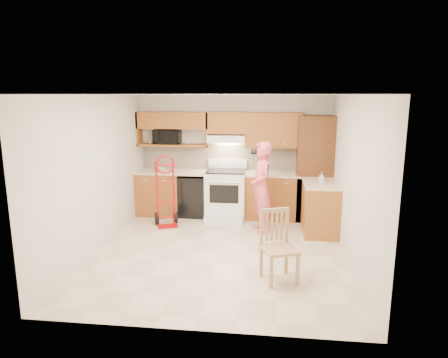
% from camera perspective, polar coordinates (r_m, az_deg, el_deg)
% --- Properties ---
extents(floor, '(4.00, 4.50, 0.02)m').
position_cam_1_polar(floor, '(6.61, -0.51, -10.36)').
color(floor, '#C3B296').
rests_on(floor, ground).
extents(ceiling, '(4.00, 4.50, 0.02)m').
position_cam_1_polar(ceiling, '(6.12, -0.55, 12.05)').
color(ceiling, white).
rests_on(ceiling, ground).
extents(wall_back, '(4.00, 0.02, 2.50)m').
position_cam_1_polar(wall_back, '(8.46, 1.38, 3.44)').
color(wall_back, silver).
rests_on(wall_back, ground).
extents(wall_front, '(4.00, 0.02, 2.50)m').
position_cam_1_polar(wall_front, '(4.08, -4.52, -5.88)').
color(wall_front, silver).
rests_on(wall_front, ground).
extents(wall_left, '(0.02, 4.50, 2.50)m').
position_cam_1_polar(wall_left, '(6.79, -17.62, 0.78)').
color(wall_left, silver).
rests_on(wall_left, ground).
extents(wall_right, '(0.02, 4.50, 2.50)m').
position_cam_1_polar(wall_right, '(6.32, 17.86, -0.03)').
color(wall_right, silver).
rests_on(wall_right, ground).
extents(backsplash, '(3.92, 0.03, 0.55)m').
position_cam_1_polar(backsplash, '(8.44, 1.37, 3.07)').
color(backsplash, beige).
rests_on(backsplash, wall_back).
extents(lower_cab_left, '(0.90, 0.60, 0.90)m').
position_cam_1_polar(lower_cab_left, '(8.59, -9.19, -2.02)').
color(lower_cab_left, '#965121').
rests_on(lower_cab_left, ground).
extents(dishwasher, '(0.60, 0.60, 0.85)m').
position_cam_1_polar(dishwasher, '(8.43, -4.27, -2.35)').
color(dishwasher, black).
rests_on(dishwasher, ground).
extents(lower_cab_right, '(1.14, 0.60, 0.90)m').
position_cam_1_polar(lower_cab_right, '(8.28, 6.89, -2.49)').
color(lower_cab_right, '#965121').
rests_on(lower_cab_right, ground).
extents(countertop_left, '(1.50, 0.63, 0.04)m').
position_cam_1_polar(countertop_left, '(8.42, -7.33, 1.02)').
color(countertop_left, beige).
rests_on(countertop_left, lower_cab_left).
extents(countertop_right, '(1.14, 0.63, 0.04)m').
position_cam_1_polar(countertop_right, '(8.17, 6.97, 0.71)').
color(countertop_right, beige).
rests_on(countertop_right, lower_cab_right).
extents(cab_return_right, '(0.60, 1.00, 0.90)m').
position_cam_1_polar(cab_return_right, '(7.56, 13.53, -4.12)').
color(cab_return_right, '#965121').
rests_on(cab_return_right, ground).
extents(countertop_return, '(0.63, 1.00, 0.04)m').
position_cam_1_polar(countertop_return, '(7.45, 13.70, -0.64)').
color(countertop_return, beige).
rests_on(countertop_return, cab_return_right).
extents(pantry_tall, '(0.70, 0.60, 2.10)m').
position_cam_1_polar(pantry_tall, '(8.20, 12.74, 1.46)').
color(pantry_tall, brown).
rests_on(pantry_tall, ground).
extents(upper_cab_left, '(1.50, 0.33, 0.34)m').
position_cam_1_polar(upper_cab_left, '(8.42, -7.30, 8.30)').
color(upper_cab_left, '#965121').
rests_on(upper_cab_left, wall_back).
extents(upper_shelf_mw, '(1.50, 0.33, 0.04)m').
position_cam_1_polar(upper_shelf_mw, '(8.46, -7.21, 4.85)').
color(upper_shelf_mw, '#965121').
rests_on(upper_shelf_mw, wall_back).
extents(upper_cab_center, '(0.76, 0.33, 0.44)m').
position_cam_1_polar(upper_cab_center, '(8.22, 0.45, 8.03)').
color(upper_cab_center, '#965121').
rests_on(upper_cab_center, wall_back).
extents(upper_cab_right, '(1.14, 0.33, 0.70)m').
position_cam_1_polar(upper_cab_right, '(8.18, 7.13, 6.94)').
color(upper_cab_right, '#965121').
rests_on(upper_cab_right, wall_back).
extents(range_hood, '(0.76, 0.46, 0.14)m').
position_cam_1_polar(range_hood, '(8.18, 0.40, 5.84)').
color(range_hood, white).
rests_on(range_hood, wall_back).
extents(knife_strip, '(0.40, 0.05, 0.29)m').
position_cam_1_polar(knife_strip, '(8.37, 5.11, 3.24)').
color(knife_strip, black).
rests_on(knife_strip, backsplash).
extents(microwave, '(0.55, 0.38, 0.30)m').
position_cam_1_polar(microwave, '(8.47, -8.08, 6.01)').
color(microwave, black).
rests_on(microwave, upper_shelf_mw).
extents(range, '(0.80, 1.05, 1.18)m').
position_cam_1_polar(range, '(8.15, 0.22, -1.62)').
color(range, white).
rests_on(range, ground).
extents(person, '(0.56, 0.70, 1.68)m').
position_cam_1_polar(person, '(7.34, 5.36, -1.18)').
color(person, '#E65661').
rests_on(person, ground).
extents(hand_truck, '(0.62, 0.60, 1.24)m').
position_cam_1_polar(hand_truck, '(7.75, -8.26, -2.20)').
color(hand_truck, '#B40C0D').
rests_on(hand_truck, ground).
extents(dining_chair, '(0.58, 0.60, 0.97)m').
position_cam_1_polar(dining_chair, '(5.52, 7.92, -9.55)').
color(dining_chair, tan).
rests_on(dining_chair, ground).
extents(soap_bottle, '(0.09, 0.09, 0.18)m').
position_cam_1_polar(soap_bottle, '(7.44, 13.73, 0.23)').
color(soap_bottle, white).
rests_on(soap_bottle, countertop_return).
extents(bowl, '(0.28, 0.28, 0.05)m').
position_cam_1_polar(bowl, '(8.48, -9.11, 1.37)').
color(bowl, white).
rests_on(bowl, countertop_left).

